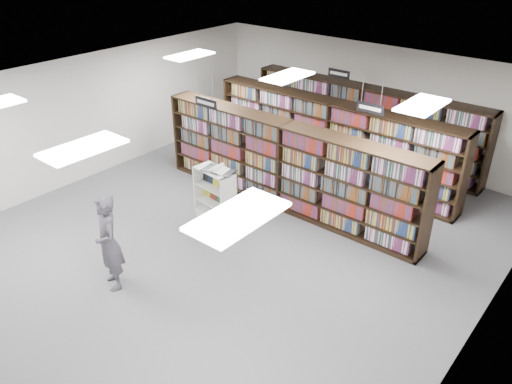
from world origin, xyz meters
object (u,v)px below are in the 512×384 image
Objects in this scene: bookshelf_row_near at (285,166)px; open_book at (219,169)px; shopper at (109,243)px; endcap_display at (217,204)px.

open_book is at bearing -110.39° from bookshelf_row_near.
open_book is 0.41× the size of shopper.
endcap_display is at bearing 113.47° from shopper.
endcap_display is 1.73× the size of open_book.
open_book is at bearing -0.51° from endcap_display.
bookshelf_row_near is 3.70× the size of shopper.
open_book reaches higher than endcap_display.
bookshelf_row_near is at bearing 103.98° from shopper.
bookshelf_row_near reaches higher than open_book.
bookshelf_row_near is 4.52m from shopper.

